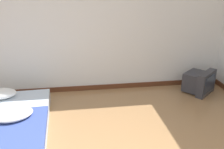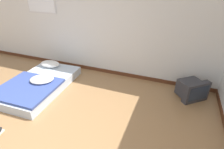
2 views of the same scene
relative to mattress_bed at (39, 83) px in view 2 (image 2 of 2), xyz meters
name	(u,v)px [view 2 (image 2 of 2)]	position (x,y,z in m)	size (l,w,h in m)	color
wall_back	(96,22)	(0.87, 1.28, 1.17)	(8.11, 0.08, 2.60)	silver
mattress_bed	(39,83)	(0.00, 0.00, 0.00)	(1.21, 1.89, 0.34)	silver
crt_tv	(192,89)	(3.19, 0.85, 0.07)	(0.65, 0.64, 0.42)	#333338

